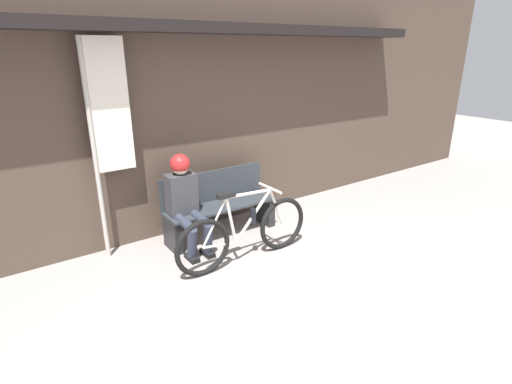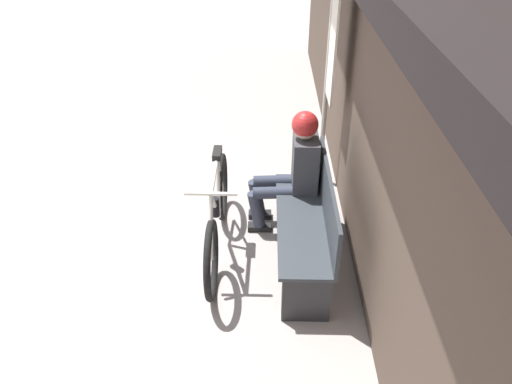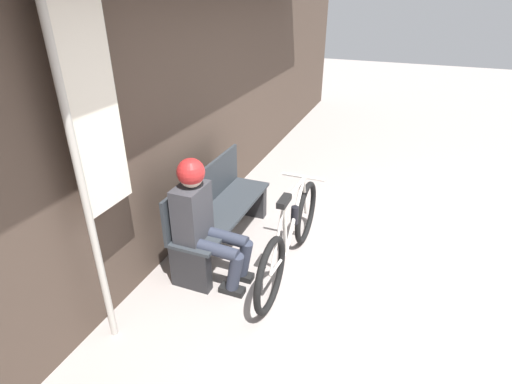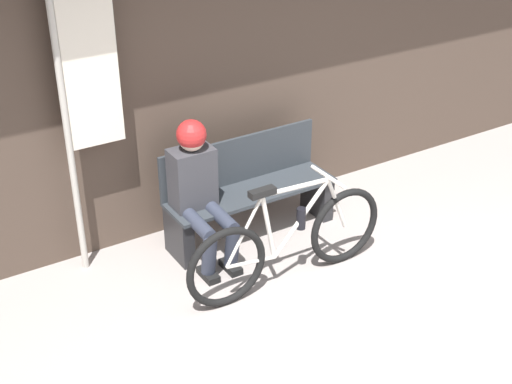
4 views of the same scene
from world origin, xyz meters
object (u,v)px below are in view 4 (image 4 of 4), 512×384
Objects in this scene: park_bench_near at (248,193)px; bicycle at (289,242)px; person_seated at (198,183)px; banner_pole at (81,79)px.

park_bench_near is 0.85× the size of bicycle.
person_seated is 0.48× the size of banner_pole.
person_seated reaches higher than park_bench_near.
banner_pole is at bearing 169.35° from park_bench_near.
person_seated is at bearing 120.91° from bicycle.
park_bench_near is 0.60× the size of banner_pole.
bicycle is 1.48× the size of person_seated.
bicycle is at bearing -59.09° from person_seated.
banner_pole is (-1.10, 1.00, 1.18)m from bicycle.
banner_pole reaches higher than person_seated.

